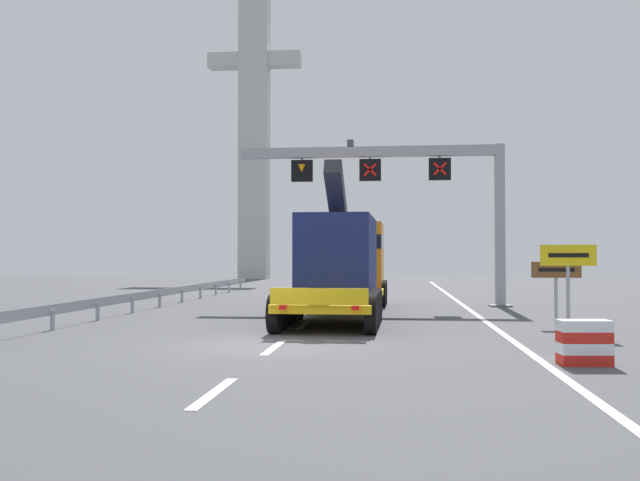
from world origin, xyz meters
TOP-DOWN VIEW (x-y plane):
  - ground at (0.00, 0.00)m, footprint 112.00×112.00m
  - lane_markings at (0.33, 27.11)m, footprint 0.20×68.82m
  - edge_line_right at (6.20, 12.00)m, footprint 0.20×63.00m
  - overhead_lane_gantry at (3.68, 14.11)m, footprint 11.87×0.90m
  - heavy_haul_truck_yellow at (1.29, 9.98)m, footprint 3.18×14.10m
  - exit_sign_yellow at (7.98, 3.13)m, footprint 1.51×0.15m
  - tourist_info_sign_brown at (8.20, 5.62)m, footprint 1.52×0.15m
  - crash_barrier_striped at (6.96, -2.39)m, footprint 1.04×0.59m
  - guardrail_left at (-6.85, 13.73)m, footprint 0.13×31.45m
  - bridge_pylon_distant at (-10.33, 49.72)m, footprint 9.00×2.00m

SIDE VIEW (x-z plane):
  - ground at x=0.00m, z-range 0.00..0.00m
  - edge_line_right at x=6.20m, z-range 0.00..0.01m
  - lane_markings at x=0.33m, z-range 0.00..0.01m
  - crash_barrier_striped at x=6.96m, z-range 0.00..0.90m
  - guardrail_left at x=-6.85m, z-range 0.18..0.94m
  - tourist_info_sign_brown at x=8.20m, z-range 0.53..2.53m
  - exit_sign_yellow at x=7.98m, z-range 0.66..3.15m
  - heavy_haul_truck_yellow at x=1.29m, z-range -0.66..4.64m
  - overhead_lane_gantry at x=3.68m, z-range 2.01..9.35m
  - bridge_pylon_distant at x=-10.33m, z-range 0.39..34.56m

